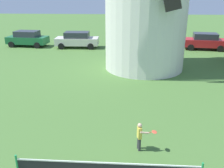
# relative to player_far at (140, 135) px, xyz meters

# --- Properties ---
(player_far) EXTENTS (0.71, 0.35, 1.05)m
(player_far) POSITION_rel_player_far_xyz_m (0.00, 0.00, 0.00)
(player_far) COLOR #333338
(player_far) RESTS_ON ground_plane
(parked_car_green) EXTENTS (4.17, 2.18, 1.56)m
(parked_car_green) POSITION_rel_player_far_xyz_m (-10.73, 17.13, 0.21)
(parked_car_green) COLOR #1E6638
(parked_car_green) RESTS_ON ground_plane
(parked_car_cream) EXTENTS (4.25, 1.98, 1.56)m
(parked_car_cream) POSITION_rel_player_far_xyz_m (-5.56, 16.78, 0.21)
(parked_car_cream) COLOR silver
(parked_car_cream) RESTS_ON ground_plane
(parked_car_black) EXTENTS (4.41, 2.34, 1.56)m
(parked_car_black) POSITION_rel_player_far_xyz_m (0.71, 17.40, 0.21)
(parked_car_black) COLOR #1E232D
(parked_car_black) RESTS_ON ground_plane
(parked_car_red) EXTENTS (4.08, 2.29, 1.56)m
(parked_car_red) POSITION_rel_player_far_xyz_m (6.87, 16.80, 0.21)
(parked_car_red) COLOR red
(parked_car_red) RESTS_ON ground_plane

